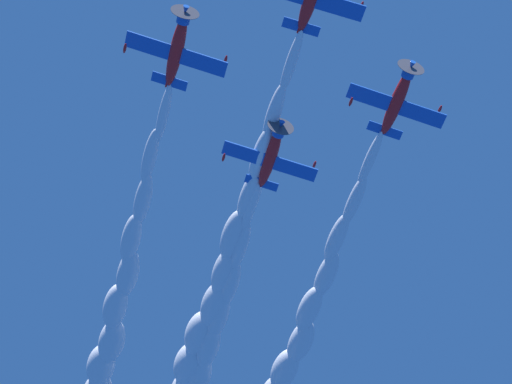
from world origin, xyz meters
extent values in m
ellipsoid|color=red|center=(5.28, 4.79, 76.09)|extent=(0.96, 0.98, 0.33)
cube|color=#194CB2|center=(-0.40, 3.78, 75.73)|extent=(3.26, 3.17, 0.62)
cube|color=red|center=(-0.50, 3.78, 76.31)|extent=(1.13, 1.14, 1.32)
ellipsoid|color=red|center=(3.88, 15.59, 75.33)|extent=(6.42, 6.63, 1.66)
cylinder|color=#194CB2|center=(6.32, 13.01, 75.45)|extent=(1.76, 1.79, 1.49)
cone|color=#194CB2|center=(6.85, 12.46, 75.48)|extent=(1.05, 1.08, 0.72)
cylinder|color=#3F3F47|center=(6.73, 12.58, 75.47)|extent=(2.29, 2.29, 3.20)
cube|color=#194CB2|center=(3.75, 15.78, 75.14)|extent=(8.14, 7.82, 2.30)
ellipsoid|color=red|center=(7.15, 19.05, 76.16)|extent=(0.97, 1.00, 0.37)
ellipsoid|color=red|center=(0.36, 12.52, 74.12)|extent=(0.97, 1.00, 0.37)
cube|color=#194CB2|center=(1.53, 18.05, 75.28)|extent=(3.24, 3.14, 0.89)
cube|color=red|center=(1.38, 18.03, 75.85)|extent=(1.16, 1.24, 1.33)
ellipsoid|color=#1E232D|center=(4.04, 15.27, 75.82)|extent=(1.90, 1.94, 0.96)
ellipsoid|color=red|center=(-11.75, 0.30, 75.61)|extent=(6.39, 6.62, 1.75)
cylinder|color=#194CB2|center=(-9.31, -2.28, 75.79)|extent=(1.73, 1.78, 1.48)
cone|color=#194CB2|center=(-8.78, -2.84, 75.83)|extent=(1.04, 1.08, 0.72)
cylinder|color=#3F3F47|center=(-8.90, -2.71, 75.82)|extent=(2.22, 2.28, 3.14)
cube|color=#194CB2|center=(-11.88, 0.48, 75.41)|extent=(8.17, 7.85, 2.06)
ellipsoid|color=red|center=(-8.47, 3.77, 76.30)|extent=(0.96, 0.99, 0.38)
ellipsoid|color=red|center=(-15.29, -2.81, 74.52)|extent=(0.96, 0.99, 0.38)
cube|color=#194CB2|center=(-14.09, 2.76, 75.50)|extent=(3.25, 3.15, 0.81)
cube|color=red|center=(-14.24, 2.76, 76.07)|extent=(1.12, 1.23, 1.35)
ellipsoid|color=#1E232D|center=(-11.59, 0.00, 76.10)|extent=(1.88, 1.94, 0.97)
ellipsoid|color=red|center=(-9.82, 14.98, 74.43)|extent=(6.38, 6.62, 1.40)
cylinder|color=#194CB2|center=(-7.38, 12.40, 74.42)|extent=(1.76, 1.74, 1.42)
cone|color=#194CB2|center=(-6.86, 11.84, 74.41)|extent=(1.05, 1.06, 0.68)
cylinder|color=#3F3F47|center=(-6.98, 11.97, 74.41)|extent=(2.30, 2.17, 3.13)
cube|color=#194CB2|center=(-9.96, 15.17, 74.24)|extent=(8.18, 7.87, 1.90)
ellipsoid|color=red|center=(-6.51, 18.43, 75.09)|extent=(0.96, 0.99, 0.33)
ellipsoid|color=red|center=(-13.41, 11.91, 73.40)|extent=(0.96, 0.99, 0.33)
cube|color=#194CB2|center=(-12.17, 17.44, 74.51)|extent=(3.25, 3.16, 0.74)
cube|color=red|center=(-12.29, 17.42, 75.08)|extent=(1.15, 1.18, 1.30)
ellipsoid|color=#1E232D|center=(-9.64, 14.66, 74.91)|extent=(1.89, 1.92, 0.89)
ellipsoid|color=white|center=(-2.96, 6.63, 75.43)|extent=(5.86, 6.10, 1.17)
ellipsoid|color=white|center=(-7.15, 10.94, 75.50)|extent=(6.11, 6.35, 1.52)
ellipsoid|color=white|center=(-10.76, 14.74, 75.16)|extent=(6.37, 6.59, 1.87)
ellipsoid|color=white|center=(-14.48, 19.00, 75.13)|extent=(6.63, 6.84, 2.22)
ellipsoid|color=white|center=(-18.71, 22.79, 74.98)|extent=(6.89, 7.08, 2.57)
ellipsoid|color=white|center=(-22.46, 27.40, 75.16)|extent=(7.14, 7.32, 2.91)
ellipsoid|color=white|center=(-26.06, 31.20, 74.82)|extent=(7.40, 7.57, 3.26)
ellipsoid|color=white|center=(-30.49, 34.97, 75.12)|extent=(7.66, 7.81, 3.61)
ellipsoid|color=white|center=(-34.58, 39.21, 75.02)|extent=(7.91, 8.05, 3.96)
ellipsoid|color=white|center=(-1.27, 20.65, 75.20)|extent=(5.86, 6.10, 1.17)
ellipsoid|color=white|center=(-5.08, 24.91, 75.08)|extent=(6.11, 6.35, 1.52)
ellipsoid|color=white|center=(-9.11, 28.89, 75.17)|extent=(6.37, 6.59, 1.87)
ellipsoid|color=white|center=(-12.65, 33.46, 75.12)|extent=(6.63, 6.84, 2.22)
ellipsoid|color=white|center=(-16.73, 37.10, 74.66)|extent=(6.89, 7.08, 2.57)
ellipsoid|color=white|center=(-20.32, 41.89, 74.71)|extent=(7.14, 7.32, 2.91)
ellipsoid|color=white|center=(-24.53, 45.59, 74.66)|extent=(7.40, 7.57, 3.26)
ellipsoid|color=white|center=(-16.72, 5.76, 75.49)|extent=(5.86, 6.10, 1.17)
ellipsoid|color=white|center=(-20.89, 9.58, 75.56)|extent=(6.11, 6.35, 1.52)
ellipsoid|color=white|center=(-24.65, 13.95, 75.31)|extent=(6.37, 6.59, 1.87)
ellipsoid|color=white|center=(-28.78, 17.82, 75.07)|extent=(6.63, 6.84, 2.22)
ellipsoid|color=white|center=(-32.13, 22.10, 74.95)|extent=(6.89, 7.08, 2.57)
ellipsoid|color=white|center=(-36.51, 25.86, 74.93)|extent=(7.14, 7.32, 2.91)
ellipsoid|color=white|center=(-40.33, 30.62, 74.72)|extent=(7.40, 7.57, 3.26)
ellipsoid|color=white|center=(-44.47, 34.08, 75.10)|extent=(7.66, 7.81, 3.61)
ellipsoid|color=white|center=(-14.97, 19.99, 74.37)|extent=(5.86, 6.10, 1.17)
ellipsoid|color=white|center=(-18.50, 24.14, 74.22)|extent=(6.11, 6.35, 1.52)
ellipsoid|color=white|center=(-22.52, 28.79, 74.25)|extent=(6.37, 6.59, 1.87)
ellipsoid|color=white|center=(-26.43, 32.73, 74.14)|extent=(6.63, 6.84, 2.22)
ellipsoid|color=white|center=(-30.09, 36.52, 73.87)|extent=(6.89, 7.08, 2.57)
ellipsoid|color=white|center=(-34.10, 40.87, 73.96)|extent=(7.14, 7.32, 2.91)
camera|label=1|loc=(17.20, -36.00, 1.63)|focal=64.63mm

